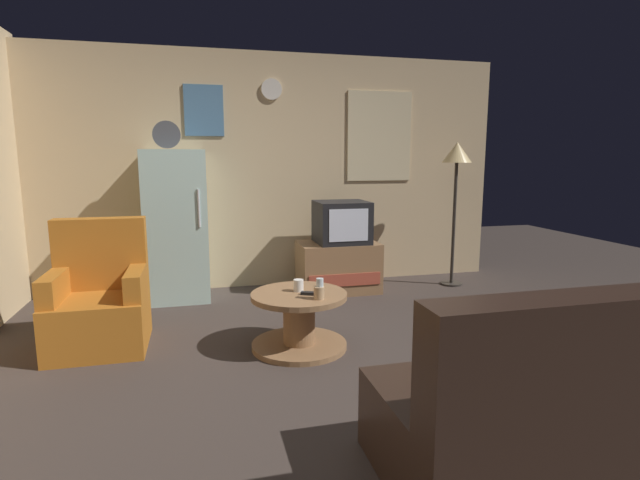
% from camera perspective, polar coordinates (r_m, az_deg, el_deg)
% --- Properties ---
extents(ground_plane, '(12.00, 12.00, 0.00)m').
position_cam_1_polar(ground_plane, '(3.42, 1.33, -15.12)').
color(ground_plane, '#3D332D').
extents(wall_with_art, '(5.20, 0.12, 2.53)m').
position_cam_1_polar(wall_with_art, '(5.51, -5.38, 7.93)').
color(wall_with_art, '#D1B284').
rests_on(wall_with_art, ground_plane).
extents(fridge, '(0.60, 0.62, 1.77)m').
position_cam_1_polar(fridge, '(5.13, -16.29, 1.66)').
color(fridge, silver).
rests_on(fridge, ground_plane).
extents(tv_stand, '(0.84, 0.53, 0.53)m').
position_cam_1_polar(tv_stand, '(5.27, 2.11, -3.15)').
color(tv_stand, '#8E6642').
rests_on(tv_stand, ground_plane).
extents(crt_tv, '(0.54, 0.51, 0.44)m').
position_cam_1_polar(crt_tv, '(5.20, 2.53, 2.09)').
color(crt_tv, black).
rests_on(crt_tv, tv_stand).
extents(standing_lamp, '(0.32, 0.32, 1.59)m').
position_cam_1_polar(standing_lamp, '(5.62, 15.57, 8.54)').
color(standing_lamp, '#332D28').
rests_on(standing_lamp, ground_plane).
extents(coffee_table, '(0.72, 0.72, 0.43)m').
position_cam_1_polar(coffee_table, '(3.75, -2.44, -9.32)').
color(coffee_table, '#8E6642').
rests_on(coffee_table, ground_plane).
extents(wine_glass, '(0.05, 0.05, 0.15)m').
position_cam_1_polar(wine_glass, '(3.51, -0.02, -5.66)').
color(wine_glass, silver).
rests_on(wine_glass, coffee_table).
extents(mug_ceramic_white, '(0.08, 0.08, 0.09)m').
position_cam_1_polar(mug_ceramic_white, '(3.72, -2.52, -5.29)').
color(mug_ceramic_white, silver).
rests_on(mug_ceramic_white, coffee_table).
extents(mug_ceramic_tan, '(0.08, 0.08, 0.09)m').
position_cam_1_polar(mug_ceramic_tan, '(3.51, -0.11, -6.16)').
color(mug_ceramic_tan, tan).
rests_on(mug_ceramic_tan, coffee_table).
extents(remote_control, '(0.15, 0.10, 0.02)m').
position_cam_1_polar(remote_control, '(3.62, -1.04, -6.22)').
color(remote_control, black).
rests_on(remote_control, coffee_table).
extents(armchair, '(0.68, 0.68, 0.96)m').
position_cam_1_polar(armchair, '(4.11, -24.21, -6.64)').
color(armchair, '#B2661E').
rests_on(armchair, ground_plane).
extents(couch, '(1.70, 0.80, 0.92)m').
position_cam_1_polar(couch, '(2.59, 27.26, -17.07)').
color(couch, black).
rests_on(couch, ground_plane).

